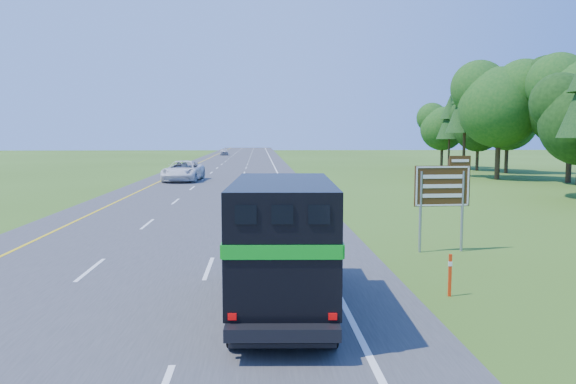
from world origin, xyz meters
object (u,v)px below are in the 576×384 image
(horse_truck, at_px, (283,240))
(exit_sign, at_px, (443,190))
(white_suv, at_px, (183,171))
(far_car, at_px, (224,152))

(horse_truck, bearing_deg, exit_sign, 49.81)
(white_suv, height_order, exit_sign, exit_sign)
(horse_truck, xyz_separation_m, exit_sign, (6.04, 6.53, 0.54))
(horse_truck, height_order, exit_sign, exit_sign)
(white_suv, height_order, far_car, white_suv)
(horse_truck, height_order, far_car, horse_truck)
(exit_sign, bearing_deg, white_suv, 109.70)
(far_car, relative_size, exit_sign, 1.21)
(horse_truck, distance_m, white_suv, 38.91)
(white_suv, bearing_deg, exit_sign, -62.80)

